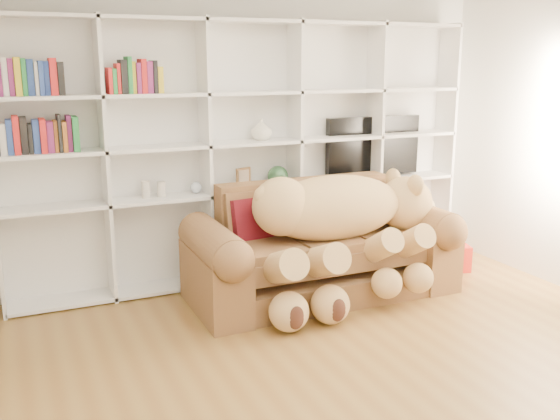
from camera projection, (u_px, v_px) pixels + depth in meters
name	position (u px, v px, depth m)	size (l,w,h in m)	color
floor	(385.00, 387.00, 3.98)	(5.00, 5.00, 0.00)	brown
wall_back	(243.00, 135.00, 5.89)	(5.00, 0.02, 2.70)	silver
bookshelf	(224.00, 142.00, 5.68)	(4.43, 0.35, 2.40)	white
sofa	(320.00, 253.00, 5.52)	(2.33, 1.01, 0.98)	brown
teddy_bear	(340.00, 222.00, 5.30)	(1.89, 1.00, 1.10)	tan
throw_pillow	(253.00, 221.00, 5.36)	(0.39, 0.13, 0.39)	#5B0F1F
gift_box	(451.00, 257.00, 6.21)	(0.32, 0.30, 0.26)	red
tv	(373.00, 148.00, 6.33)	(1.05, 0.18, 0.62)	black
picture_frame	(243.00, 178.00, 5.77)	(0.16, 0.03, 0.19)	brown
green_vase	(278.00, 176.00, 5.91)	(0.20, 0.20, 0.20)	#2E5935
figurine_tall	(146.00, 189.00, 5.42)	(0.08, 0.08, 0.15)	beige
figurine_short	(161.00, 189.00, 5.48)	(0.08, 0.08, 0.13)	beige
snow_globe	(196.00, 187.00, 5.60)	(0.10, 0.10, 0.10)	silver
shelf_vase	(261.00, 129.00, 5.74)	(0.19, 0.19, 0.20)	silver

